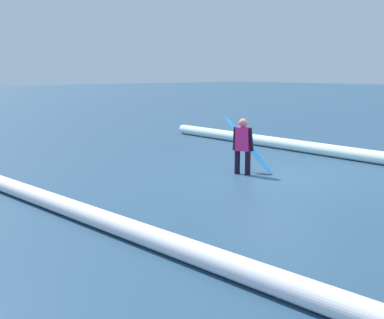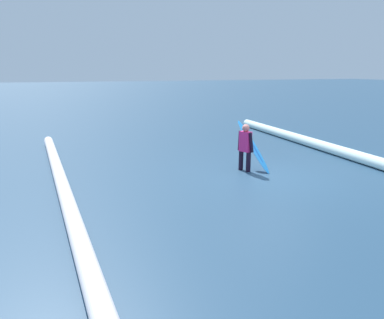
{
  "view_description": "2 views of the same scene",
  "coord_description": "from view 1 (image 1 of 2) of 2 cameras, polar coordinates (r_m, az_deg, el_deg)",
  "views": [
    {
      "loc": [
        -8.15,
        9.68,
        2.54
      ],
      "look_at": [
        0.15,
        2.65,
        0.69
      ],
      "focal_mm": 48.16,
      "sensor_mm": 36.0,
      "label": 1
    },
    {
      "loc": [
        -8.41,
        5.62,
        2.95
      ],
      "look_at": [
        0.23,
        2.37,
        0.64
      ],
      "focal_mm": 33.48,
      "sensor_mm": 36.0,
      "label": 2
    }
  ],
  "objects": [
    {
      "name": "wave_crest_midground",
      "position": [
        9.23,
        -12.62,
        -5.54
      ],
      "size": [
        14.61,
        1.24,
        0.32
      ],
      "primitive_type": "cylinder",
      "rotation": [
        0.0,
        1.57,
        0.06
      ],
      "color": "white",
      "rests_on": "ground_plane"
    },
    {
      "name": "ground_plane",
      "position": [
        12.91,
        9.48,
        -1.84
      ],
      "size": [
        181.5,
        181.5,
        0.0
      ],
      "primitive_type": "plane",
      "color": "navy"
    },
    {
      "name": "wave_crest_foreground",
      "position": [
        16.47,
        13.91,
        1.14
      ],
      "size": [
        14.26,
        1.03,
        0.37
      ],
      "primitive_type": "cylinder",
      "rotation": [
        0.0,
        1.57,
        -0.05
      ],
      "color": "white",
      "rests_on": "ground_plane"
    },
    {
      "name": "surfboard",
      "position": [
        13.29,
        6.24,
        1.62
      ],
      "size": [
        1.53,
        0.56,
        1.43
      ],
      "color": "#268CE5",
      "rests_on": "ground_plane"
    },
    {
      "name": "surfer",
      "position": [
        12.92,
        5.65,
        1.77
      ],
      "size": [
        0.49,
        0.33,
        1.41
      ],
      "rotation": [
        0.0,
        0.0,
        3.54
      ],
      "color": "black",
      "rests_on": "ground_plane"
    }
  ]
}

